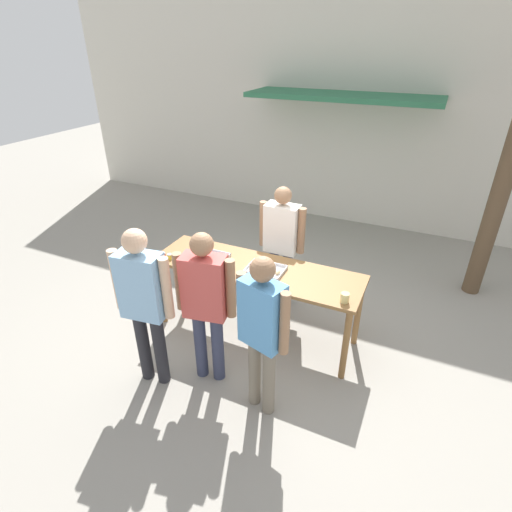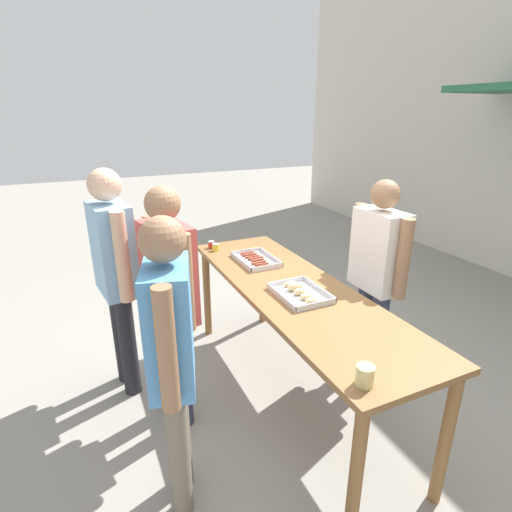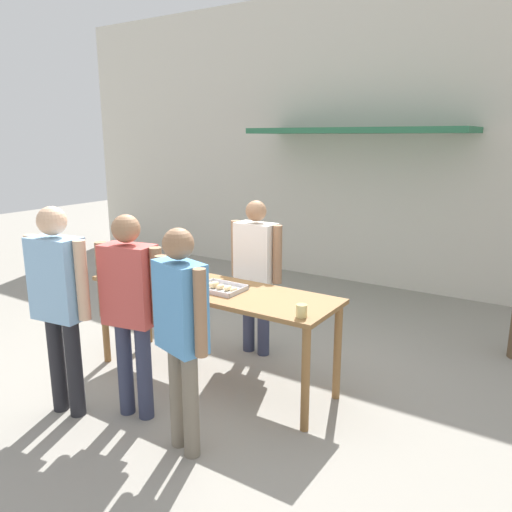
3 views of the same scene
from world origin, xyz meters
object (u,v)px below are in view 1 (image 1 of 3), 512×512
(person_server_behind_table, at_px, (282,237))
(person_customer_holding_hotdog, at_px, (144,297))
(food_tray_buns, at_px, (265,269))
(person_customer_with_cup, at_px, (262,325))
(condiment_jar_mustard, at_px, (163,255))
(person_customer_waiting_in_line, at_px, (206,298))
(food_tray_sausages, at_px, (209,257))
(beer_cup, at_px, (345,298))
(condiment_jar_ketchup, at_px, (170,257))

(person_server_behind_table, relative_size, person_customer_holding_hotdog, 0.94)
(food_tray_buns, height_order, person_server_behind_table, person_server_behind_table)
(food_tray_buns, xyz_separation_m, person_customer_with_cup, (0.40, -1.00, 0.07))
(condiment_jar_mustard, height_order, person_customer_waiting_in_line, person_customer_waiting_in_line)
(food_tray_sausages, distance_m, person_server_behind_table, 1.00)
(person_server_behind_table, bearing_deg, person_customer_with_cup, -73.22)
(food_tray_buns, distance_m, person_customer_with_cup, 1.08)
(food_tray_sausages, distance_m, person_customer_with_cup, 1.52)
(food_tray_sausages, relative_size, beer_cup, 4.36)
(food_tray_buns, bearing_deg, person_customer_holding_hotdog, -124.83)
(condiment_jar_ketchup, bearing_deg, person_server_behind_table, 43.58)
(food_tray_sausages, relative_size, condiment_jar_ketchup, 6.59)
(condiment_jar_ketchup, bearing_deg, food_tray_buns, 10.96)
(person_server_behind_table, distance_m, person_customer_waiting_in_line, 1.63)
(food_tray_buns, xyz_separation_m, person_server_behind_table, (-0.11, 0.77, 0.04))
(condiment_jar_mustard, bearing_deg, food_tray_sausages, 24.91)
(condiment_jar_mustard, bearing_deg, beer_cup, 0.37)
(food_tray_sausages, relative_size, condiment_jar_mustard, 6.59)
(person_customer_waiting_in_line, bearing_deg, condiment_jar_ketchup, -46.04)
(food_tray_buns, distance_m, person_customer_holding_hotdog, 1.39)
(condiment_jar_mustard, bearing_deg, person_customer_holding_hotdog, -63.76)
(food_tray_buns, bearing_deg, person_customer_with_cup, -67.97)
(food_tray_sausages, distance_m, beer_cup, 1.71)
(food_tray_sausages, height_order, person_server_behind_table, person_server_behind_table)
(food_tray_sausages, bearing_deg, person_customer_holding_hotdog, -92.71)
(food_tray_sausages, distance_m, condiment_jar_ketchup, 0.47)
(person_customer_with_cup, bearing_deg, beer_cup, -109.90)
(condiment_jar_ketchup, height_order, person_customer_holding_hotdog, person_customer_holding_hotdog)
(food_tray_sausages, xyz_separation_m, person_server_behind_table, (0.63, 0.77, 0.05))
(person_customer_waiting_in_line, bearing_deg, condiment_jar_mustard, -43.11)
(food_tray_sausages, xyz_separation_m, food_tray_buns, (0.74, 0.00, 0.01))
(condiment_jar_ketchup, bearing_deg, person_customer_waiting_in_line, -35.50)
(condiment_jar_ketchup, bearing_deg, person_customer_with_cup, -26.54)
(beer_cup, distance_m, person_server_behind_table, 1.45)
(condiment_jar_ketchup, relative_size, person_customer_holding_hotdog, 0.04)
(food_tray_buns, xyz_separation_m, condiment_jar_mustard, (-1.23, -0.23, 0.01))
(food_tray_sausages, relative_size, person_customer_with_cup, 0.26)
(beer_cup, bearing_deg, person_customer_holding_hotdog, -152.38)
(person_server_behind_table, bearing_deg, person_customer_waiting_in_line, -95.06)
(food_tray_buns, bearing_deg, beer_cup, -12.82)
(food_tray_sausages, relative_size, food_tray_buns, 1.06)
(condiment_jar_ketchup, bearing_deg, food_tray_sausages, 28.21)
(condiment_jar_mustard, distance_m, person_server_behind_table, 1.51)
(person_customer_holding_hotdog, bearing_deg, food_tray_sausages, -100.38)
(food_tray_buns, height_order, condiment_jar_mustard, food_tray_buns)
(beer_cup, xyz_separation_m, person_customer_holding_hotdog, (-1.75, -0.92, 0.08))
(person_customer_holding_hotdog, bearing_deg, person_server_behind_table, -117.41)
(beer_cup, bearing_deg, condiment_jar_mustard, -179.63)
(beer_cup, distance_m, person_customer_holding_hotdog, 1.98)
(person_customer_holding_hotdog, bearing_deg, person_customer_waiting_in_line, -158.93)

